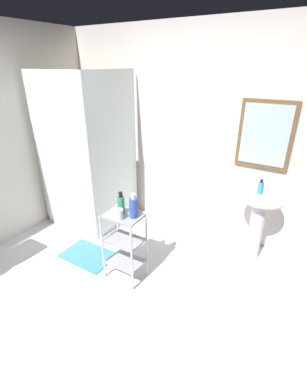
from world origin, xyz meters
The scene contains 11 objects.
ground_plane centered at (0.00, 0.00, -0.01)m, with size 4.20×4.20×0.02m, color silver.
wall_back centered at (0.01, 1.85, 1.25)m, with size 4.20×0.14×2.50m.
shower_stall centered at (-1.18, 1.19, 0.46)m, with size 0.92×0.92×2.00m.
pedestal_sink centered at (0.93, 1.52, 0.58)m, with size 0.46×0.37×0.81m.
sink_faucet centered at (0.93, 1.64, 0.86)m, with size 0.03×0.03×0.10m, color silver.
storage_cart centered at (-0.13, 0.50, 0.44)m, with size 0.38×0.28×0.74m.
hand_soap_bottle centered at (0.90, 1.52, 0.88)m, with size 0.06×0.06×0.16m.
body_wash_bottle_green centered at (-0.16, 0.52, 0.84)m, with size 0.07×0.07×0.23m.
shampoo_bottle_blue centered at (-0.02, 0.53, 0.85)m, with size 0.08×0.08×0.24m.
rinse_cup centered at (-0.11, 0.43, 0.79)m, with size 0.07×0.07×0.10m, color silver.
bath_mat centered at (-0.70, 0.53, 0.01)m, with size 0.60×0.40×0.02m, color teal.
Camera 1 is at (1.30, -1.30, 2.06)m, focal length 25.68 mm.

